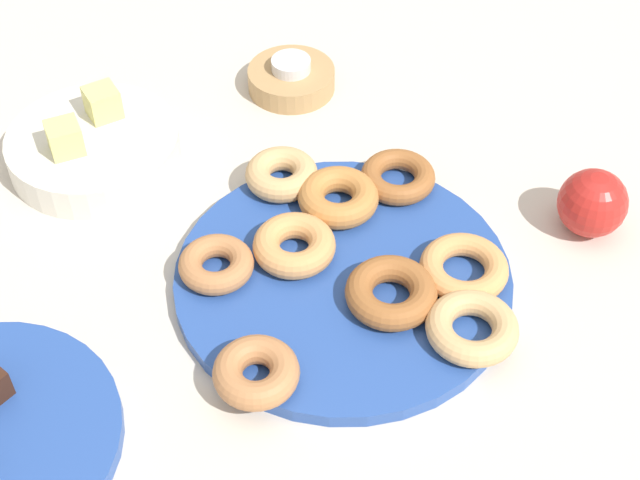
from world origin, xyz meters
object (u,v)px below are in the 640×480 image
object	(u,v)px
donut_7	(282,174)
apple	(593,203)
donut_0	(294,245)
donut_2	(256,372)
candle_holder	(291,79)
melon_chunk_left	(65,138)
donut_plate	(343,279)
donut_6	(398,177)
donut_8	(216,264)
donut_5	(464,268)
donut_3	(393,291)
donut_1	(338,197)
melon_chunk_right	(103,102)
donut_4	(472,328)
tealight	(291,65)
fruit_bowl	(94,148)

from	to	relation	value
donut_7	apple	xyz separation A→B (m)	(0.17, -0.29, 0.01)
donut_0	donut_2	bearing A→B (deg)	-152.54
candle_holder	apple	xyz separation A→B (m)	(0.01, -0.41, 0.02)
donut_7	melon_chunk_left	bearing A→B (deg)	121.89
donut_plate	apple	size ratio (longest dim) A/B	4.64
donut_2	donut_7	xyz separation A→B (m)	(0.22, 0.16, -0.00)
donut_2	melon_chunk_left	distance (m)	0.37
candle_holder	donut_plate	bearing A→B (deg)	-131.06
donut_6	apple	bearing A→B (deg)	-65.53
donut_plate	donut_8	distance (m)	0.13
donut_5	donut_7	bearing A→B (deg)	92.33
donut_6	donut_0	bearing A→B (deg)	172.14
donut_3	donut_6	distance (m)	0.17
donut_1	donut_6	world-z (taller)	donut_1
donut_1	melon_chunk_right	bearing A→B (deg)	103.13
donut_2	melon_chunk_left	world-z (taller)	melon_chunk_left
donut_8	donut_0	bearing A→B (deg)	-33.93
donut_2	donut_0	bearing A→B (deg)	27.46
donut_plate	melon_chunk_right	world-z (taller)	melon_chunk_right
donut_1	candle_holder	xyz separation A→B (m)	(0.15, 0.19, -0.02)
donut_4	tealight	world-z (taller)	tealight
donut_plate	donut_7	world-z (taller)	donut_7
tealight	melon_chunk_left	xyz separation A→B (m)	(-0.28, 0.09, 0.02)
donut_5	donut_7	world-z (taller)	donut_7
donut_1	melon_chunk_right	size ratio (longest dim) A/B	2.44
fruit_bowl	apple	distance (m)	0.56
donut_6	melon_chunk_right	world-z (taller)	melon_chunk_right
donut_3	tealight	bearing A→B (deg)	55.18
donut_7	fruit_bowl	world-z (taller)	donut_7
donut_5	melon_chunk_right	xyz separation A→B (m)	(-0.07, 0.45, 0.03)
donut_plate	donut_3	size ratio (longest dim) A/B	3.78
donut_3	donut_5	xyz separation A→B (m)	(0.07, -0.04, -0.00)
donut_5	apple	bearing A→B (deg)	-20.94
donut_8	candle_holder	bearing A→B (deg)	26.89
donut_2	donut_6	world-z (taller)	donut_2
donut_7	melon_chunk_right	distance (m)	0.23
donut_1	tealight	world-z (taller)	donut_1
melon_chunk_left	melon_chunk_right	world-z (taller)	same
fruit_bowl	donut_2	bearing A→B (deg)	-109.14
apple	donut_5	bearing A→B (deg)	159.06
donut_plate	donut_6	distance (m)	0.15
donut_8	fruit_bowl	distance (m)	0.25
donut_4	donut_8	world-z (taller)	donut_4
donut_2	fruit_bowl	distance (m)	0.38
donut_plate	candle_holder	size ratio (longest dim) A/B	3.14
donut_8	donut_2	bearing A→B (deg)	-122.08
donut_0	donut_1	xyz separation A→B (m)	(0.08, 0.01, 0.00)
donut_8	tealight	distance (m)	0.34
donut_0	melon_chunk_right	xyz separation A→B (m)	(0.02, 0.30, 0.03)
melon_chunk_left	apple	world-z (taller)	melon_chunk_left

